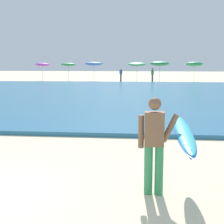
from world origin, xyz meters
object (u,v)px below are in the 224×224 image
object	(u,v)px
beachgoer_near_row_mid	(121,74)
beach_umbrella_0	(42,65)
beach_umbrella_4	(160,64)
beach_umbrella_3	(137,64)
beach_umbrella_2	(94,64)
beach_umbrella_1	(68,65)
beach_umbrella_5	(194,64)
surfer_with_board	(168,138)
beachgoer_near_row_left	(152,74)

from	to	relation	value
beachgoer_near_row_mid	beach_umbrella_0	bearing A→B (deg)	174.52
beach_umbrella_4	beach_umbrella_3	bearing A→B (deg)	167.26
beach_umbrella_2	beach_umbrella_1	bearing A→B (deg)	157.59
beach_umbrella_0	beach_umbrella_3	xyz separation A→B (m)	(11.87, -0.70, 0.07)
beach_umbrella_1	beach_umbrella_2	size ratio (longest dim) A/B	0.97
beach_umbrella_5	surfer_with_board	bearing A→B (deg)	-98.00
beach_umbrella_1	beachgoer_near_row_left	bearing A→B (deg)	-5.67
beach_umbrella_5	beach_umbrella_3	bearing A→B (deg)	-175.36
beach_umbrella_1	beach_umbrella_3	distance (m)	8.48
surfer_with_board	beach_umbrella_5	world-z (taller)	beach_umbrella_5
beach_umbrella_0	beach_umbrella_2	world-z (taller)	beach_umbrella_2
beach_umbrella_2	beach_umbrella_4	world-z (taller)	beach_umbrella_4
beach_umbrella_2	beach_umbrella_5	distance (m)	11.98
beach_umbrella_4	beach_umbrella_0	bearing A→B (deg)	174.86
beach_umbrella_3	beach_umbrella_4	size ratio (longest dim) A/B	0.98
beach_umbrella_0	beach_umbrella_5	xyz separation A→B (m)	(18.70, -0.15, 0.07)
surfer_with_board	beach_umbrella_5	xyz separation A→B (m)	(5.12, 36.41, 1.03)
beach_umbrella_4	beachgoer_near_row_mid	distance (m)	4.78
beach_umbrella_3	beachgoer_near_row_mid	bearing A→B (deg)	-172.27
beach_umbrella_0	beachgoer_near_row_left	size ratio (longest dim) A/B	1.42
beach_umbrella_0	beachgoer_near_row_mid	bearing A→B (deg)	-5.48
beach_umbrella_0	beachgoer_near_row_left	bearing A→B (deg)	-5.16
beach_umbrella_2	beachgoer_near_row_left	size ratio (longest dim) A/B	1.47
beach_umbrella_2	beach_umbrella_5	world-z (taller)	beach_umbrella_5
beach_umbrella_3	beachgoer_near_row_left	size ratio (longest dim) A/B	1.50
beach_umbrella_1	beachgoer_near_row_left	world-z (taller)	beach_umbrella_1
beach_umbrella_2	beachgoer_near_row_left	world-z (taller)	beach_umbrella_2
beach_umbrella_0	beach_umbrella_1	size ratio (longest dim) A/B	1.00
beach_umbrella_4	beach_umbrella_5	size ratio (longest dim) A/B	1.00
beach_umbrella_4	beach_umbrella_5	bearing A→B (deg)	15.72
beach_umbrella_1	beachgoer_near_row_left	xyz separation A→B (m)	(10.34, -1.03, -1.15)
beach_umbrella_2	surfer_with_board	bearing A→B (deg)	-79.04
beach_umbrella_1	beachgoer_near_row_left	size ratio (longest dim) A/B	1.42
beach_umbrella_2	beachgoer_near_row_left	distance (m)	7.05
beach_umbrella_4	beachgoer_near_row_left	bearing A→B (deg)	175.23
beachgoer_near_row_left	beach_umbrella_4	bearing A→B (deg)	-4.77
beachgoer_near_row_mid	beach_umbrella_3	bearing A→B (deg)	7.73
surfer_with_board	beachgoer_near_row_mid	xyz separation A→B (m)	(-3.61, 35.59, -0.18)
beach_umbrella_0	beach_umbrella_2	distance (m)	7.00
surfer_with_board	beach_umbrella_0	size ratio (longest dim) A/B	1.13
beach_umbrella_3	beach_umbrella_5	xyz separation A→B (m)	(6.83, 0.55, -0.00)
beach_umbrella_5	beach_umbrella_0	bearing A→B (deg)	179.55
surfer_with_board	beach_umbrella_0	world-z (taller)	beach_umbrella_0
surfer_with_board	beach_umbrella_3	world-z (taller)	beach_umbrella_3
beach_umbrella_3	beachgoer_near_row_left	distance (m)	2.30
surfer_with_board	beach_umbrella_1	size ratio (longest dim) A/B	1.12
surfer_with_board	beach_umbrella_1	distance (m)	37.75
beach_umbrella_0	beachgoer_near_row_mid	world-z (taller)	beach_umbrella_0
surfer_with_board	beach_umbrella_4	xyz separation A→B (m)	(0.99, 35.24, 1.10)
beach_umbrella_2	beach_umbrella_3	bearing A→B (deg)	10.32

